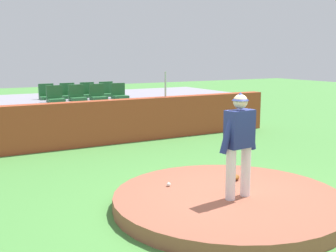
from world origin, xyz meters
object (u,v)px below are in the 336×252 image
Objects in this scene: stadium_chair_0 at (55,97)px; stadium_chair_4 at (47,94)px; stadium_chair_1 at (77,96)px; stadium_chair_3 at (119,94)px; stadium_chair_2 at (98,95)px; fielding_glove at (234,177)px; baseball at (169,184)px; stadium_chair_5 at (68,93)px; stadium_chair_6 at (88,92)px; pitcher at (239,138)px; stadium_chair_7 at (107,92)px.

stadium_chair_0 and stadium_chair_4 have the same top height.
stadium_chair_3 is (1.42, -0.05, 0.00)m from stadium_chair_1.
stadium_chair_1 is 1.00× the size of stadium_chair_2.
stadium_chair_0 reaches higher than fielding_glove.
baseball is at bearing 92.97° from stadium_chair_4.
stadium_chair_4 is at bearing -49.57° from stadium_chair_1.
stadium_chair_6 is (0.70, 0.02, 0.00)m from stadium_chair_5.
pitcher is 8.45m from stadium_chair_5.
baseball is 7.48m from stadium_chair_6.
pitcher is 3.61× the size of stadium_chair_1.
stadium_chair_0 is 1.00× the size of stadium_chair_5.
stadium_chair_7 is at bearing -124.95° from fielding_glove.
stadium_chair_1 is at bearing 86.65° from pitcher.
stadium_chair_1 is (0.35, 6.46, 1.10)m from baseball.
baseball is 0.15× the size of stadium_chair_1.
stadium_chair_1 and stadium_chair_4 have the same top height.
stadium_chair_1 is at bearing 91.95° from stadium_chair_5.
baseball is at bearing 116.62° from pitcher.
stadium_chair_6 reaches higher than fielding_glove.
stadium_chair_6 is at bearing -119.75° from fielding_glove.
stadium_chair_5 is at bearing -52.08° from stadium_chair_2.
stadium_chair_0 and stadium_chair_1 have the same top height.
stadium_chair_3 is at bearing -125.87° from fielding_glove.
stadium_chair_7 is (0.41, 7.62, 1.08)m from fielding_glove.
stadium_chair_7 is at bearing -179.55° from stadium_chair_4.
stadium_chair_1 and stadium_chair_5 have the same top height.
stadium_chair_7 reaches higher than fielding_glove.
stadium_chair_3 and stadium_chair_5 have the same top height.
stadium_chair_6 is (-0.01, 0.92, 0.00)m from stadium_chair_2.
baseball is 6.51m from stadium_chair_0.
stadium_chair_7 is at bearing -179.20° from stadium_chair_5.
pitcher is 1.68m from baseball.
stadium_chair_4 is at bearing -88.50° from stadium_chair_0.
stadium_chair_7 is at bearing -147.38° from stadium_chair_1.
stadium_chair_4 is at bearing 0.45° from stadium_chair_7.
stadium_chair_4 is (-1.68, 7.60, 1.08)m from fielding_glove.
stadium_chair_2 is at bearing -119.50° from fielding_glove.
stadium_chair_4 is 1.40m from stadium_chair_6.
baseball is at bearing 93.17° from stadium_chair_0.
stadium_chair_6 is at bearing 82.11° from baseball.
stadium_chair_5 is at bearing 86.56° from pitcher.
pitcher reaches higher than stadium_chair_4.
stadium_chair_3 is 1.70m from stadium_chair_5.
stadium_chair_4 is at bearing -22.73° from stadium_chair_3.
stadium_chair_0 is 0.71m from stadium_chair_1.
stadium_chair_1 reaches higher than fielding_glove.
stadium_chair_3 is at bearing -179.60° from stadium_chair_2.
stadium_chair_7 is (1.36, 0.87, 0.00)m from stadium_chair_1.
baseball is 0.15× the size of stadium_chair_4.
stadium_chair_0 is at bearing 91.50° from stadium_chair_4.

